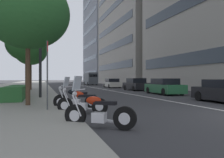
# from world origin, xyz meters

# --- Properties ---
(sidewalk_right_plaza) EXTENTS (160.00, 10.01, 0.15)m
(sidewalk_right_plaza) POSITION_xyz_m (30.00, 11.43, 0.07)
(sidewalk_right_plaza) COLOR gray
(sidewalk_right_plaza) RESTS_ON ground
(lane_centre_stripe) EXTENTS (110.00, 0.16, 0.01)m
(lane_centre_stripe) POSITION_xyz_m (35.00, 0.00, 0.00)
(lane_centre_stripe) COLOR silver
(lane_centre_stripe) RESTS_ON ground
(motorcycle_mid_row) EXTENTS (1.37, 1.82, 1.49)m
(motorcycle_mid_row) POSITION_xyz_m (0.02, 6.10, 0.44)
(motorcycle_mid_row) COLOR black
(motorcycle_mid_row) RESTS_ON ground
(motorcycle_far_end_row) EXTENTS (1.15, 1.88, 1.48)m
(motorcycle_far_end_row) POSITION_xyz_m (2.78, 6.13, 0.44)
(motorcycle_far_end_row) COLOR black
(motorcycle_far_end_row) RESTS_ON ground
(motorcycle_under_tarp) EXTENTS (0.99, 2.03, 1.12)m
(motorcycle_under_tarp) POSITION_xyz_m (4.25, 6.14, 0.43)
(motorcycle_under_tarp) COLOR black
(motorcycle_under_tarp) RESTS_ON ground
(car_lead_in_lane) EXTENTS (4.67, 1.97, 1.42)m
(car_lead_in_lane) POSITION_xyz_m (12.12, -2.89, 0.67)
(car_lead_in_lane) COLOR #236038
(car_lead_in_lane) RESTS_ON ground
(car_far_down_avenue) EXTENTS (4.23, 1.92, 1.46)m
(car_far_down_avenue) POSITION_xyz_m (19.29, -3.13, 0.68)
(car_far_down_avenue) COLOR black
(car_far_down_avenue) RESTS_ON ground
(car_approaching_light) EXTENTS (4.36, 1.89, 1.40)m
(car_approaching_light) POSITION_xyz_m (27.83, -2.73, 0.66)
(car_approaching_light) COLOR beige
(car_approaching_light) RESTS_ON ground
(delivery_van_ahead) EXTENTS (5.41, 2.17, 2.73)m
(delivery_van_ahead) POSITION_xyz_m (44.10, -2.64, 1.46)
(delivery_van_ahead) COLOR #4C5156
(delivery_van_ahead) RESTS_ON ground
(parking_sign_by_curb) EXTENTS (0.32, 0.06, 2.79)m
(parking_sign_by_curb) POSITION_xyz_m (3.33, 7.41, 1.81)
(parking_sign_by_curb) COLOR #47494C
(parking_sign_by_curb) RESTS_ON sidewalk_right_plaza
(street_lamp_with_banners) EXTENTS (1.26, 2.62, 8.54)m
(street_lamp_with_banners) POSITION_xyz_m (9.82, 7.37, 5.22)
(street_lamp_with_banners) COLOR #232326
(street_lamp_with_banners) RESTS_ON sidewalk_right_plaza
(clipped_hedge_bed) EXTENTS (5.98, 1.10, 0.79)m
(clipped_hedge_bed) POSITION_xyz_m (9.69, 9.19, 0.55)
(clipped_hedge_bed) COLOR #28602D
(clipped_hedge_bed) RESTS_ON sidewalk_right_plaza
(street_tree_far_plaza) EXTENTS (3.95, 3.95, 6.03)m
(street_tree_far_plaza) POSITION_xyz_m (5.27, 8.26, 4.49)
(street_tree_far_plaza) COLOR #473323
(street_tree_far_plaza) RESTS_ON sidewalk_right_plaza
(street_tree_near_plaza_corner) EXTENTS (3.32, 3.32, 5.53)m
(street_tree_near_plaza_corner) POSITION_xyz_m (13.92, 8.86, 4.26)
(street_tree_near_plaza_corner) COLOR #473323
(street_tree_near_plaza_corner) RESTS_ON sidewalk_right_plaza
(street_tree_by_lamp_post) EXTENTS (3.59, 3.59, 5.85)m
(street_tree_by_lamp_post) POSITION_xyz_m (21.35, 8.88, 4.47)
(street_tree_by_lamp_post) COLOR #473323
(street_tree_by_lamp_post) RESTS_ON sidewalk_right_plaza
(office_tower_mid_left) EXTENTS (25.58, 20.93, 41.78)m
(office_tower_mid_left) POSITION_xyz_m (74.84, -18.84, 20.89)
(office_tower_mid_left) COLOR slate
(office_tower_mid_left) RESTS_ON ground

